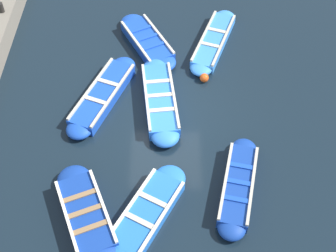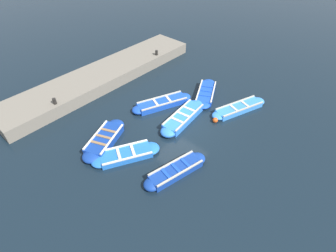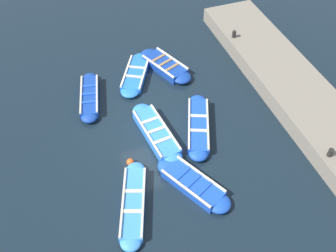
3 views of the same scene
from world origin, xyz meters
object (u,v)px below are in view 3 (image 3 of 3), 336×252
boat_outer_left (165,66)px  boat_bow_out (156,133)px  bollard_mid_north (330,153)px  bollard_north (234,34)px  boat_end_of_row (133,203)px  boat_drifting (136,74)px  boat_centre (90,97)px  boat_tucked (193,184)px  buoy_orange_near (130,162)px  boat_outer_right (198,126)px

boat_outer_left → boat_bow_out: (1.85, 4.12, 0.00)m
boat_bow_out → bollard_mid_north: (-5.74, 3.79, 0.74)m
bollard_north → boat_end_of_row: bearing=44.2°
boat_drifting → boat_centre: boat_centre is taller
boat_centre → boat_outer_left: bearing=-167.0°
boat_drifting → boat_bow_out: bearing=86.1°
boat_outer_left → boat_centre: boat_outer_left is taller
boat_end_of_row → boat_tucked: 2.37m
boat_bow_out → buoy_orange_near: boat_bow_out is taller
buoy_orange_near → boat_outer_left: bearing=-122.5°
buoy_orange_near → boat_tucked: bearing=137.1°
boat_outer_left → boat_bow_out: 4.51m
boat_tucked → boat_outer_right: bearing=-116.4°
boat_bow_out → bollard_north: (-5.74, -4.47, 0.74)m
boat_tucked → boat_centre: boat_centre is taller
boat_end_of_row → bollard_north: bearing=-135.8°
boat_tucked → bollard_north: (-5.23, -7.34, 0.76)m
boat_bow_out → bollard_mid_north: 6.91m
boat_centre → bollard_mid_north: size_ratio=9.74×
boat_centre → buoy_orange_near: 4.31m
boat_end_of_row → bollard_mid_north: bearing=173.5°
boat_drifting → bollard_north: bollard_north is taller
boat_end_of_row → boat_bow_out: boat_bow_out is taller
boat_end_of_row → boat_drifting: bearing=-107.1°
boat_drifting → boat_tucked: size_ratio=0.99×
bollard_north → bollard_mid_north: (0.00, 8.26, 0.00)m
boat_outer_left → boat_end_of_row: bearing=62.2°
boat_drifting → boat_end_of_row: size_ratio=0.90×
boat_outer_right → boat_tucked: size_ratio=1.13×
boat_bow_out → bollard_mid_north: bollard_mid_north is taller
bollard_north → buoy_orange_near: (7.19, 5.53, -0.79)m
boat_outer_right → boat_end_of_row: bearing=36.4°
buoy_orange_near → boat_drifting: bearing=-108.7°
boat_outer_left → bollard_north: (-3.89, -0.35, 0.74)m
boat_outer_left → boat_centre: size_ratio=1.01×
boat_drifting → boat_bow_out: (0.28, 4.03, 0.05)m
boat_tucked → boat_drifting: bearing=-88.1°
boat_bow_out → buoy_orange_near: size_ratio=12.97×
boat_drifting → boat_tucked: boat_tucked is taller
bollard_mid_north → buoy_orange_near: 7.73m
boat_tucked → bollard_mid_north: size_ratio=9.76×
boat_drifting → bollard_mid_north: bearing=124.9°
boat_end_of_row → boat_centre: bearing=-87.0°
boat_centre → buoy_orange_near: boat_centre is taller
boat_bow_out → boat_drifting: bearing=-93.9°
boat_end_of_row → boat_tucked: boat_tucked is taller
boat_outer_right → boat_outer_left: bearing=-90.2°
boat_outer_right → boat_tucked: 2.98m
buoy_orange_near → bollard_north: bearing=-142.4°
boat_outer_right → buoy_orange_near: boat_outer_right is taller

